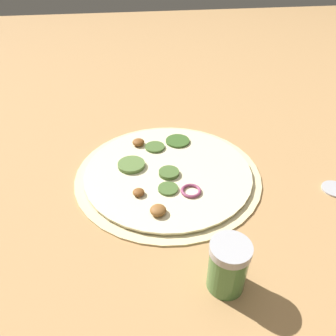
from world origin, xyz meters
The scene contains 4 objects.
ground_plane centered at (0.00, 0.00, 0.00)m, with size 3.00×3.00×0.00m, color tan.
pizza centered at (0.00, 0.00, 0.01)m, with size 0.36×0.36×0.02m.
spice_jar centered at (0.25, 0.04, 0.04)m, with size 0.05×0.05×0.08m.
loose_cap centered at (0.09, 0.30, 0.00)m, with size 0.05×0.05×0.01m.
Camera 1 is at (0.51, -0.07, 0.40)m, focal length 35.00 mm.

